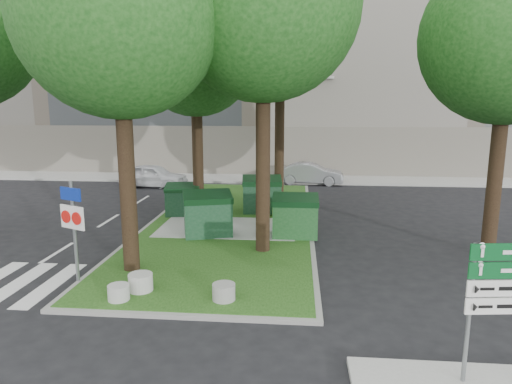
# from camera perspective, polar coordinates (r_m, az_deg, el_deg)

# --- Properties ---
(ground) EXTENTS (120.00, 120.00, 0.00)m
(ground) POSITION_cam_1_polar(r_m,az_deg,el_deg) (10.74, -12.17, -14.91)
(ground) COLOR black
(ground) RESTS_ON ground
(median_island) EXTENTS (6.00, 16.00, 0.12)m
(median_island) POSITION_cam_1_polar(r_m,az_deg,el_deg) (17.97, -3.09, -3.78)
(median_island) COLOR #1A4413
(median_island) RESTS_ON ground
(median_kerb) EXTENTS (6.30, 16.30, 0.10)m
(median_kerb) POSITION_cam_1_polar(r_m,az_deg,el_deg) (17.97, -3.09, -3.81)
(median_kerb) COLOR gray
(median_kerb) RESTS_ON ground
(building_sidewalk) EXTENTS (42.00, 3.00, 0.12)m
(building_sidewalk) POSITION_cam_1_polar(r_m,az_deg,el_deg) (28.23, -1.05, 1.69)
(building_sidewalk) COLOR #999993
(building_sidewalk) RESTS_ON ground
(zebra_crossing) EXTENTS (5.00, 3.00, 0.01)m
(zebra_crossing) POSITION_cam_1_polar(r_m,az_deg,el_deg) (13.49, -25.86, -10.27)
(zebra_crossing) COLOR silver
(zebra_crossing) RESTS_ON ground
(apartment_building) EXTENTS (41.00, 12.00, 16.00)m
(apartment_building) POSITION_cam_1_polar(r_m,az_deg,el_deg) (35.48, 0.27, 16.47)
(apartment_building) COLOR tan
(apartment_building) RESTS_ON ground
(tree_median_mid) EXTENTS (4.80, 4.80, 9.99)m
(tree_median_mid) POSITION_cam_1_polar(r_m,az_deg,el_deg) (18.81, -7.32, 18.06)
(tree_median_mid) COLOR black
(tree_median_mid) RESTS_ON ground
(tree_median_far) EXTENTS (5.80, 5.80, 11.93)m
(tree_median_far) POSITION_cam_1_polar(r_m,az_deg,el_deg) (21.57, 3.36, 20.82)
(tree_median_far) COLOR black
(tree_median_far) RESTS_ON ground
(dumpster_a) EXTENTS (1.52, 1.16, 1.30)m
(dumpster_a) POSITION_cam_1_polar(r_m,az_deg,el_deg) (19.00, -9.13, -0.97)
(dumpster_a) COLOR black
(dumpster_a) RESTS_ON median_island
(dumpster_b) EXTENTS (1.92, 1.58, 1.55)m
(dumpster_b) POSITION_cam_1_polar(r_m,az_deg,el_deg) (15.94, -6.04, -2.78)
(dumpster_b) COLOR #113B1F
(dumpster_b) RESTS_ON median_island
(dumpster_c) EXTENTS (1.75, 1.31, 1.52)m
(dumpster_c) POSITION_cam_1_polar(r_m,az_deg,el_deg) (19.26, 0.74, -0.34)
(dumpster_c) COLOR #0F331C
(dumpster_c) RESTS_ON median_island
(dumpster_d) EXTENTS (1.58, 1.11, 1.46)m
(dumpster_d) POSITION_cam_1_polar(r_m,az_deg,el_deg) (15.78, 4.92, -3.05)
(dumpster_d) COLOR #15461B
(dumpster_d) RESTS_ON median_island
(bollard_left) EXTENTS (0.51, 0.51, 0.36)m
(bollard_left) POSITION_cam_1_polar(r_m,az_deg,el_deg) (11.39, -16.79, -11.92)
(bollard_left) COLOR #ADAEA9
(bollard_left) RESTS_ON median_island
(bollard_right) EXTENTS (0.54, 0.54, 0.39)m
(bollard_right) POSITION_cam_1_polar(r_m,az_deg,el_deg) (10.95, -4.04, -12.34)
(bollard_right) COLOR gray
(bollard_right) RESTS_ON median_island
(bollard_mid) EXTENTS (0.60, 0.60, 0.43)m
(bollard_mid) POSITION_cam_1_polar(r_m,az_deg,el_deg) (11.76, -14.23, -10.87)
(bollard_mid) COLOR #AFAEA9
(bollard_mid) RESTS_ON median_island
(litter_bin) EXTENTS (0.44, 0.44, 0.77)m
(litter_bin) POSITION_cam_1_polar(r_m,az_deg,el_deg) (18.55, 2.72, -1.89)
(litter_bin) COLOR #C5D018
(litter_bin) RESTS_ON median_island
(traffic_sign_pole) EXTENTS (0.77, 0.38, 2.74)m
(traffic_sign_pole) POSITION_cam_1_polar(r_m,az_deg,el_deg) (12.51, -21.85, -3.15)
(traffic_sign_pole) COLOR slate
(traffic_sign_pole) RESTS_ON ground
(directional_sign) EXTENTS (1.19, 0.20, 2.38)m
(directional_sign) POSITION_cam_1_polar(r_m,az_deg,el_deg) (8.45, 28.41, -10.81)
(directional_sign) COLOR slate
(directional_sign) RESTS_ON sidewalk_corner
(car_white) EXTENTS (3.98, 1.98, 1.30)m
(car_white) POSITION_cam_1_polar(r_m,az_deg,el_deg) (26.27, -12.71, 2.02)
(car_white) COLOR silver
(car_white) RESTS_ON ground
(car_silver) EXTENTS (3.90, 1.69, 1.25)m
(car_silver) POSITION_cam_1_polar(r_m,az_deg,el_deg) (26.76, 6.83, 2.31)
(car_silver) COLOR gray
(car_silver) RESTS_ON ground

